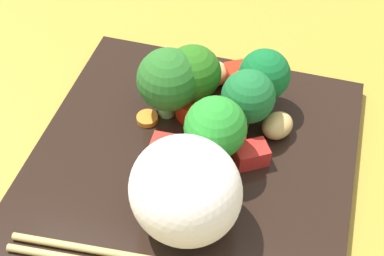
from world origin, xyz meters
The scene contains 18 objects.
ground_plane centered at (0.00, 0.00, -1.00)cm, with size 110.00×110.00×2.00cm, color #A4802B.
square_plate centered at (0.00, 0.00, 0.68)cm, with size 28.44×28.44×1.36cm, color black.
rice_mound centered at (6.40, 1.05, 5.60)cm, with size 8.94×8.54×8.47cm, color white.
broccoli_floret_0 centered at (-6.75, -1.48, 5.30)cm, with size 5.30×5.30×6.94cm.
broccoli_floret_1 centered at (-4.96, 3.99, 5.33)cm, with size 4.91×4.91×6.54cm.
broccoli_floret_2 centered at (-5.21, -3.43, 5.53)cm, with size 5.88×5.88×7.22cm.
broccoli_floret_3 centered at (0.28, 2.03, 6.02)cm, with size 5.30×5.30×7.48cm.
broccoli_floret_4 centered at (-8.14, 4.99, 5.22)cm, with size 4.85×4.85×6.50cm.
carrot_slice_0 centered at (-1.75, 0.52, 1.66)cm, with size 2.60×2.60×0.60cm, color orange.
carrot_slice_1 centered at (-5.88, 1.86, 1.72)cm, with size 2.10×2.10×0.71cm, color orange.
carrot_slice_2 centered at (-3.62, -5.21, 1.63)cm, with size 2.03×2.03×0.54cm, color orange.
pepper_chunk_0 centered at (-10.32, 2.86, 2.56)cm, with size 2.99×3.27×2.40cm, color red.
pepper_chunk_1 centered at (-0.04, -2.45, 2.02)cm, with size 2.92×2.70×1.31cm, color red.
pepper_chunk_2 centered at (-1.01, 5.16, 2.28)cm, with size 2.90×2.08×1.83cm, color red.
pepper_chunk_3 centered at (-4.68, -0.67, 2.54)cm, with size 2.94×2.80×2.35cm, color red.
pepper_chunk_4 centered at (-2.62, 3.37, 2.31)cm, with size 2.13×2.01×1.89cm, color red.
chicken_piece_0 centered at (-4.81, 6.97, 2.47)cm, with size 3.22×2.60×2.21cm, color tan.
chicken_piece_1 centered at (-10.15, -0.53, 2.59)cm, with size 3.83×3.20×2.46cm, color tan.
Camera 1 is at (29.68, 7.14, 39.37)cm, focal length 50.82 mm.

